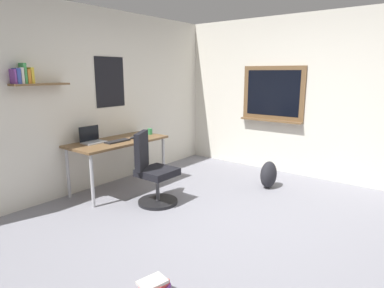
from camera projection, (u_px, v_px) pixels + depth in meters
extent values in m
plane|color=gray|center=(236.00, 230.00, 3.59)|extent=(5.20, 5.20, 0.00)
cube|color=silver|center=(93.00, 100.00, 4.79)|extent=(5.00, 0.10, 2.60)
cube|color=brown|center=(40.00, 84.00, 4.00)|extent=(0.68, 0.20, 0.02)
cube|color=black|center=(110.00, 82.00, 4.92)|extent=(0.52, 0.01, 0.74)
cube|color=#7A3D99|center=(13.00, 76.00, 3.76)|extent=(0.02, 0.14, 0.17)
cube|color=#3851B2|center=(17.00, 76.00, 3.79)|extent=(0.04, 0.14, 0.18)
cube|color=silver|center=(20.00, 76.00, 3.82)|extent=(0.03, 0.14, 0.19)
cube|color=#3D934C|center=(23.00, 73.00, 3.85)|extent=(0.03, 0.14, 0.24)
cube|color=orange|center=(27.00, 76.00, 3.88)|extent=(0.04, 0.14, 0.17)
cube|color=gold|center=(30.00, 75.00, 3.91)|extent=(0.03, 0.14, 0.19)
cube|color=silver|center=(317.00, 98.00, 5.20)|extent=(0.10, 5.00, 2.60)
cube|color=brown|center=(273.00, 93.00, 5.57)|extent=(0.04, 1.10, 0.90)
cube|color=black|center=(273.00, 93.00, 5.56)|extent=(0.01, 0.94, 0.76)
cube|color=brown|center=(271.00, 120.00, 5.64)|extent=(0.12, 1.10, 0.03)
cube|color=brown|center=(118.00, 141.00, 4.73)|extent=(1.44, 0.67, 0.03)
cylinder|color=#B7B7BC|center=(92.00, 181.00, 4.14)|extent=(0.04, 0.04, 0.70)
cylinder|color=#B7B7BC|center=(163.00, 160.00, 5.15)|extent=(0.04, 0.04, 0.70)
cylinder|color=#B7B7BC|center=(68.00, 173.00, 4.47)|extent=(0.04, 0.04, 0.70)
cylinder|color=#B7B7BC|center=(139.00, 154.00, 5.48)|extent=(0.04, 0.04, 0.70)
cylinder|color=black|center=(158.00, 202.00, 4.34)|extent=(0.52, 0.52, 0.04)
cylinder|color=#4C4C51|center=(158.00, 188.00, 4.30)|extent=(0.05, 0.05, 0.34)
cube|color=black|center=(157.00, 172.00, 4.25)|extent=(0.44, 0.44, 0.09)
cube|color=black|center=(142.00, 150.00, 4.22)|extent=(0.38, 0.26, 0.48)
cube|color=#ADAFB5|center=(94.00, 142.00, 4.55)|extent=(0.31, 0.21, 0.02)
cube|color=black|center=(89.00, 133.00, 4.58)|extent=(0.31, 0.01, 0.21)
cube|color=black|center=(118.00, 141.00, 4.62)|extent=(0.37, 0.13, 0.02)
ellipsoid|color=#262628|center=(133.00, 138.00, 4.84)|extent=(0.10, 0.06, 0.03)
cylinder|color=#338C4C|center=(150.00, 131.00, 5.17)|extent=(0.08, 0.08, 0.09)
ellipsoid|color=#232328|center=(269.00, 175.00, 4.88)|extent=(0.32, 0.22, 0.41)
cube|color=#C63833|center=(154.00, 286.00, 2.53)|extent=(0.23, 0.18, 0.04)
cube|color=silver|center=(152.00, 282.00, 2.52)|extent=(0.24, 0.19, 0.02)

